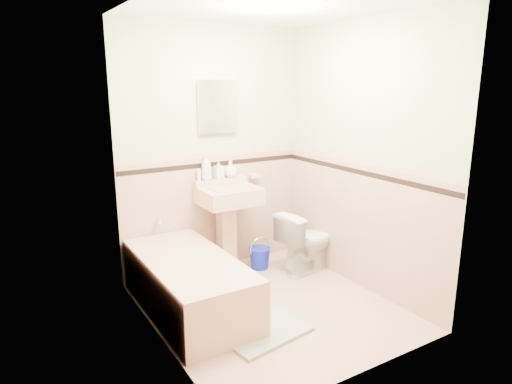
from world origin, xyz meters
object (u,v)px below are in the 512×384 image
sink (229,231)px  bucket (260,258)px  toilet (306,241)px  shoe (242,329)px  soap_bottle_mid (219,169)px  soap_bottle_right (230,169)px  bathtub (189,286)px  soap_bottle_left (206,167)px  medicine_cabinet (218,107)px

sink → bucket: 0.48m
toilet → shoe: size_ratio=4.65×
soap_bottle_mid → soap_bottle_right: bearing=0.0°
bathtub → soap_bottle_left: size_ratio=5.66×
bathtub → toilet: bearing=6.6°
medicine_cabinet → shoe: (-0.49, -1.34, -1.64)m
medicine_cabinet → toilet: (0.72, -0.58, -1.37)m
shoe → medicine_cabinet: bearing=49.4°
sink → bucket: sink is taller
medicine_cabinet → soap_bottle_left: (-0.16, -0.03, -0.59)m
soap_bottle_right → toilet: soap_bottle_right is taller
toilet → soap_bottle_mid: bearing=45.2°
medicine_cabinet → soap_bottle_mid: 0.63m
soap_bottle_right → toilet: 1.09m
sink → medicine_cabinet: medicine_cabinet is taller
medicine_cabinet → soap_bottle_right: (0.12, -0.03, -0.64)m
bathtub → soap_bottle_left: soap_bottle_left is taller
soap_bottle_mid → toilet: (0.73, -0.55, -0.74)m
medicine_cabinet → shoe: bearing=-110.3°
bathtub → sink: 0.89m
bathtub → toilet: (1.40, 0.16, 0.10)m
bathtub → medicine_cabinet: (0.68, 0.74, 1.47)m
medicine_cabinet → sink: bearing=-90.0°
soap_bottle_left → medicine_cabinet: bearing=10.8°
bucket → shoe: size_ratio=1.61×
bucket → shoe: 1.34m
medicine_cabinet → soap_bottle_right: 0.65m
soap_bottle_right → shoe: 1.76m
soap_bottle_left → soap_bottle_mid: (0.14, 0.00, -0.04)m
medicine_cabinet → toilet: 1.65m
soap_bottle_right → bucket: 1.00m
bucket → sink: bearing=168.2°
soap_bottle_right → shoe: size_ratio=1.24×
soap_bottle_left → soap_bottle_right: 0.28m
sink → bucket: bearing=-11.8°
soap_bottle_mid → medicine_cabinet: bearing=60.9°
bucket → shoe: bucket is taller
soap_bottle_right → shoe: bearing=-115.2°
soap_bottle_right → shoe: (-0.61, -1.31, -1.01)m
toilet → shoe: bearing=114.0°
soap_bottle_right → bucket: bearing=-50.3°
sink → bucket: size_ratio=4.05×
toilet → shoe: 1.45m
medicine_cabinet → soap_bottle_left: size_ratio=1.99×
soap_bottle_left → soap_bottle_right: soap_bottle_left is taller
soap_bottle_mid → soap_bottle_right: 0.14m
sink → soap_bottle_mid: 0.64m
sink → medicine_cabinet: 1.26m
sink → toilet: (0.72, -0.37, -0.13)m
soap_bottle_right → soap_bottle_left: bearing=180.0°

